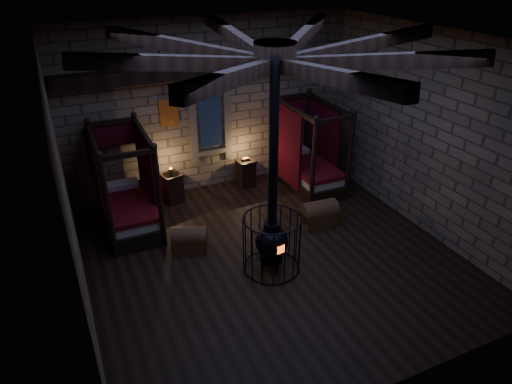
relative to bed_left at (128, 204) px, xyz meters
name	(u,v)px	position (x,y,z in m)	size (l,w,h in m)	color
room	(272,68)	(2.34, -2.26, 3.20)	(7.02, 7.02, 4.29)	black
bed_left	(128,204)	(0.00, 0.00, 0.00)	(1.13, 2.10, 2.18)	black
bed_right	(307,166)	(4.57, 0.09, 0.00)	(1.11, 2.10, 2.18)	black
trunk_left	(189,240)	(0.92, -1.44, -0.31)	(0.82, 0.69, 0.52)	brown
trunk_right	(319,214)	(3.85, -1.70, -0.29)	(0.81, 0.54, 0.57)	brown
nightstand_left	(173,188)	(1.16, 0.67, -0.16)	(0.56, 0.54, 0.90)	black
nightstand_right	(246,173)	(3.11, 0.72, -0.17)	(0.49, 0.47, 0.79)	black
stove	(272,240)	(2.17, -2.71, 0.12)	(1.10, 1.10, 4.05)	black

